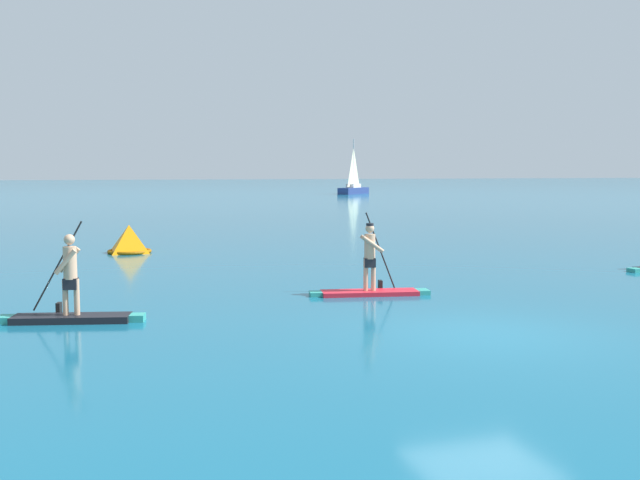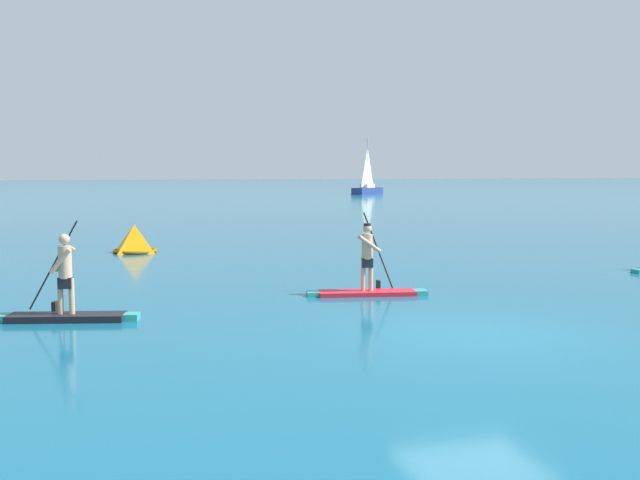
# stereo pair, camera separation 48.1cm
# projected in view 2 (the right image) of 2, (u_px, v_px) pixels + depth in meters

# --- Properties ---
(ground) EXTENTS (440.00, 440.00, 0.00)m
(ground) POSITION_uv_depth(u_px,v_px,m) (476.00, 335.00, 13.62)
(ground) COLOR #145B7A
(paddleboarder_near_left) EXTENTS (2.84, 1.14, 1.96)m
(paddleboarder_near_left) POSITION_uv_depth(u_px,v_px,m) (65.00, 303.00, 14.87)
(paddleboarder_near_left) COLOR black
(paddleboarder_near_left) RESTS_ON ground
(paddleboarder_mid_center) EXTENTS (2.90, 1.01, 1.98)m
(paddleboarder_mid_center) POSITION_uv_depth(u_px,v_px,m) (368.00, 279.00, 17.92)
(paddleboarder_mid_center) COLOR red
(paddleboarder_mid_center) RESTS_ON ground
(race_marker_buoy) EXTENTS (1.85, 1.85, 1.01)m
(race_marker_buoy) POSITION_uv_depth(u_px,v_px,m) (135.00, 240.00, 27.16)
(race_marker_buoy) COLOR orange
(race_marker_buoy) RESTS_ON ground
(sailboat_right_horizon) EXTENTS (5.00, 4.77, 6.72)m
(sailboat_right_horizon) POSITION_uv_depth(u_px,v_px,m) (367.00, 187.00, 92.50)
(sailboat_right_horizon) COLOR navy
(sailboat_right_horizon) RESTS_ON ground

